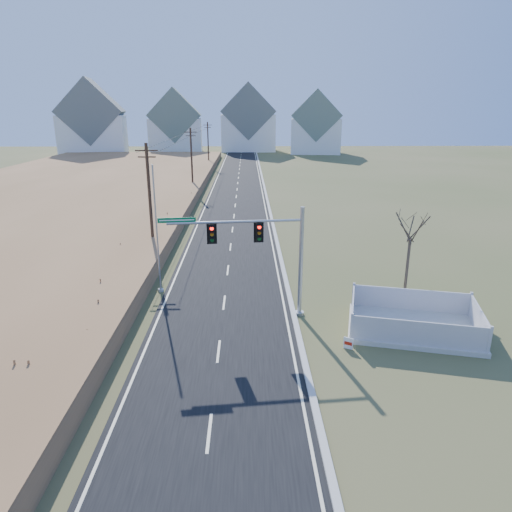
{
  "coord_description": "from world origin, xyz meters",
  "views": [
    {
      "loc": [
        1.46,
        -22.16,
        11.55
      ],
      "look_at": [
        1.97,
        3.05,
        3.4
      ],
      "focal_mm": 32.0,
      "sensor_mm": 36.0,
      "label": 1
    }
  ],
  "objects": [
    {
      "name": "bare_tree",
      "position": [
        11.44,
        4.48,
        4.81
      ],
      "size": [
        2.25,
        2.25,
        5.97
      ],
      "color": "#4C3F33",
      "rests_on": "ground"
    },
    {
      "name": "curb",
      "position": [
        4.15,
        50.0,
        0.09
      ],
      "size": [
        0.3,
        180.0,
        0.18
      ],
      "primitive_type": "cube",
      "color": "#B2AFA8",
      "rests_on": "ground"
    },
    {
      "name": "road",
      "position": [
        0.0,
        50.0,
        0.03
      ],
      "size": [
        8.0,
        180.0,
        0.06
      ],
      "primitive_type": "cube",
      "color": "black",
      "rests_on": "ground"
    },
    {
      "name": "condo_n",
      "position": [
        2.0,
        112.0,
        7.61
      ],
      "size": [
        15.27,
        10.2,
        18.54
      ],
      "color": "white",
      "rests_on": "ground"
    },
    {
      "name": "traffic_signal_mast",
      "position": [
        2.68,
        2.11,
        4.04
      ],
      "size": [
        8.08,
        1.06,
        6.45
      ],
      "rotation": [
        0.0,
        0.0,
        0.1
      ],
      "color": "#9EA0A5",
      "rests_on": "ground"
    },
    {
      "name": "open_sign",
      "position": [
        6.52,
        -1.8,
        0.33
      ],
      "size": [
        0.46,
        0.28,
        0.61
      ],
      "rotation": [
        0.0,
        0.0,
        -0.5
      ],
      "color": "white",
      "rests_on": "ground"
    },
    {
      "name": "condo_ne",
      "position": [
        20.0,
        104.0,
        6.84
      ],
      "size": [
        14.12,
        10.51,
        16.52
      ],
      "rotation": [
        0.0,
        0.0,
        -0.1
      ],
      "color": "white",
      "rests_on": "ground"
    },
    {
      "name": "reed_marsh",
      "position": [
        -24.0,
        40.0,
        0.65
      ],
      "size": [
        38.0,
        110.0,
        1.3
      ],
      "primitive_type": "cube",
      "color": "#A4744A",
      "rests_on": "ground"
    },
    {
      "name": "utility_pole_near",
      "position": [
        -6.5,
        15.0,
        4.68
      ],
      "size": [
        1.8,
        0.26,
        9.0
      ],
      "color": "#422D1E",
      "rests_on": "ground"
    },
    {
      "name": "flagpole",
      "position": [
        -4.3,
        6.07,
        3.33
      ],
      "size": [
        0.38,
        0.38,
        8.35
      ],
      "color": "#B7B5AD",
      "rests_on": "ground"
    },
    {
      "name": "condo_nnw",
      "position": [
        -18.0,
        108.0,
        6.94
      ],
      "size": [
        14.93,
        11.17,
        17.03
      ],
      "rotation": [
        0.0,
        0.0,
        0.07
      ],
      "color": "white",
      "rests_on": "ground"
    },
    {
      "name": "fence_enclosure",
      "position": [
        10.48,
        0.15,
        0.3
      ],
      "size": [
        7.75,
        6.16,
        1.57
      ],
      "rotation": [
        0.0,
        0.0,
        -0.24
      ],
      "color": "#B7B5AD",
      "rests_on": "ground"
    },
    {
      "name": "ground",
      "position": [
        0.0,
        0.0,
        0.0
      ],
      "size": [
        260.0,
        260.0,
        0.0
      ],
      "primitive_type": "plane",
      "color": "#424C25",
      "rests_on": "ground"
    },
    {
      "name": "utility_pole_far",
      "position": [
        -6.5,
        75.0,
        4.68
      ],
      "size": [
        1.8,
        0.26,
        9.0
      ],
      "color": "#422D1E",
      "rests_on": "ground"
    },
    {
      "name": "utility_pole_mid",
      "position": [
        -6.5,
        45.0,
        4.68
      ],
      "size": [
        1.8,
        0.26,
        9.0
      ],
      "color": "#422D1E",
      "rests_on": "ground"
    },
    {
      "name": "condo_nw",
      "position": [
        -38.0,
        100.0,
        7.7
      ],
      "size": [
        17.69,
        13.38,
        19.05
      ],
      "rotation": [
        0.0,
        0.0,
        0.14
      ],
      "color": "white",
      "rests_on": "ground"
    }
  ]
}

